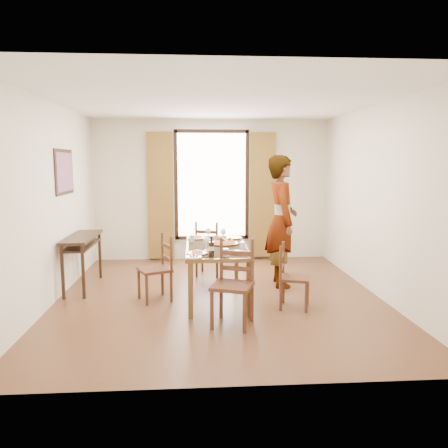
{
  "coord_description": "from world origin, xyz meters",
  "views": [
    {
      "loc": [
        -0.35,
        -5.97,
        1.9
      ],
      "look_at": [
        0.09,
        0.3,
        1.0
      ],
      "focal_mm": 35.0,
      "sensor_mm": 36.0,
      "label": 1
    }
  ],
  "objects": [
    {
      "name": "pasta_platter",
      "position": [
        0.07,
        -0.0,
        0.81
      ],
      "size": [
        0.4,
        0.4,
        0.1
      ],
      "primitive_type": null,
      "color": "red",
      "rests_on": "dining_table"
    },
    {
      "name": "wine_glass_a",
      "position": [
        -0.19,
        -0.41,
        0.85
      ],
      "size": [
        0.08,
        0.08,
        0.18
      ],
      "primitive_type": null,
      "color": "white",
      "rests_on": "dining_table"
    },
    {
      "name": "tumbler_c",
      "position": [
        0.03,
        -0.8,
        0.81
      ],
      "size": [
        0.07,
        0.07,
        0.1
      ],
      "primitive_type": "cylinder",
      "color": "silver",
      "rests_on": "dining_table"
    },
    {
      "name": "room_shell",
      "position": [
        -0.0,
        0.13,
        1.54
      ],
      "size": [
        4.6,
        5.1,
        2.74
      ],
      "color": "silver",
      "rests_on": "ground"
    },
    {
      "name": "tumbler_a",
      "position": [
        0.28,
        -0.38,
        0.81
      ],
      "size": [
        0.07,
        0.07,
        0.1
      ],
      "primitive_type": "cylinder",
      "color": "silver",
      "rests_on": "dining_table"
    },
    {
      "name": "console_table",
      "position": [
        -2.03,
        0.6,
        0.68
      ],
      "size": [
        0.38,
        1.2,
        0.8
      ],
      "color": "black",
      "rests_on": "ground"
    },
    {
      "name": "plate_sw",
      "position": [
        -0.31,
        -0.61,
        0.78
      ],
      "size": [
        0.27,
        0.27,
        0.05
      ],
      "primitive_type": null,
      "color": "silver",
      "rests_on": "dining_table"
    },
    {
      "name": "ground",
      "position": [
        0.0,
        0.0,
        0.0
      ],
      "size": [
        5.0,
        5.0,
        0.0
      ],
      "primitive_type": "plane",
      "color": "#492B16",
      "rests_on": "ground"
    },
    {
      "name": "plate_ne",
      "position": [
        0.24,
        0.46,
        0.78
      ],
      "size": [
        0.27,
        0.27,
        0.05
      ],
      "primitive_type": null,
      "color": "silver",
      "rests_on": "dining_table"
    },
    {
      "name": "plate_se",
      "position": [
        0.21,
        -0.61,
        0.78
      ],
      "size": [
        0.27,
        0.27,
        0.05
      ],
      "primitive_type": null,
      "color": "silver",
      "rests_on": "dining_table"
    },
    {
      "name": "chair_west",
      "position": [
        -0.86,
        -0.07,
        0.42
      ],
      "size": [
        0.53,
        0.53,
        0.91
      ],
      "rotation": [
        0.0,
        0.0,
        -1.15
      ],
      "color": "#4F2B1A",
      "rests_on": "ground"
    },
    {
      "name": "wine_bottle",
      "position": [
        -0.14,
        -0.77,
        0.88
      ],
      "size": [
        0.07,
        0.07,
        0.25
      ],
      "primitive_type": null,
      "color": "black",
      "rests_on": "dining_table"
    },
    {
      "name": "chair_north",
      "position": [
        -0.1,
        1.22,
        0.43
      ],
      "size": [
        0.51,
        0.51,
        0.93
      ],
      "rotation": [
        0.0,
        0.0,
        2.84
      ],
      "color": "#4F2B1A",
      "rests_on": "ground"
    },
    {
      "name": "tumbler_b",
      "position": [
        -0.38,
        0.24,
        0.81
      ],
      "size": [
        0.07,
        0.07,
        0.1
      ],
      "primitive_type": "cylinder",
      "color": "silver",
      "rests_on": "dining_table"
    },
    {
      "name": "man",
      "position": [
        0.99,
        0.56,
        1.0
      ],
      "size": [
        0.75,
        0.5,
        2.0
      ],
      "primitive_type": "imported",
      "rotation": [
        0.0,
        0.0,
        1.55
      ],
      "color": "#9B9CA4",
      "rests_on": "ground"
    },
    {
      "name": "dining_table",
      "position": [
        -0.04,
        -0.06,
        0.68
      ],
      "size": [
        0.83,
        1.66,
        0.76
      ],
      "color": "brown",
      "rests_on": "ground"
    },
    {
      "name": "chair_east",
      "position": [
        0.92,
        -0.52,
        0.39
      ],
      "size": [
        0.47,
        0.47,
        0.85
      ],
      "rotation": [
        0.0,
        0.0,
        1.27
      ],
      "color": "#4F2B1A",
      "rests_on": "ground"
    },
    {
      "name": "wine_glass_b",
      "position": [
        0.08,
        0.28,
        0.85
      ],
      "size": [
        0.08,
        0.08,
        0.18
      ],
      "primitive_type": null,
      "color": "white",
      "rests_on": "dining_table"
    },
    {
      "name": "plate_nw",
      "position": [
        -0.31,
        0.47,
        0.78
      ],
      "size": [
        0.27,
        0.27,
        0.05
      ],
      "primitive_type": null,
      "color": "silver",
      "rests_on": "dining_table"
    },
    {
      "name": "wine_glass_c",
      "position": [
        -0.14,
        0.35,
        0.85
      ],
      "size": [
        0.08,
        0.08,
        0.18
      ],
      "primitive_type": null,
      "color": "white",
      "rests_on": "dining_table"
    },
    {
      "name": "chair_south",
      "position": [
        0.1,
        -1.06,
        0.47
      ],
      "size": [
        0.57,
        0.57,
        1.0
      ],
      "rotation": [
        0.0,
        0.0,
        -0.34
      ],
      "color": "#4F2B1A",
      "rests_on": "ground"
    },
    {
      "name": "caprese_plate",
      "position": [
        -0.36,
        -0.82,
        0.78
      ],
      "size": [
        0.2,
        0.2,
        0.04
      ],
      "primitive_type": null,
      "color": "silver",
      "rests_on": "dining_table"
    }
  ]
}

